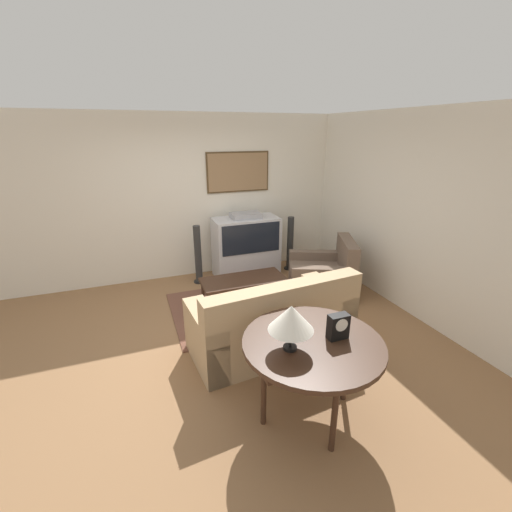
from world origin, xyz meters
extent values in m
plane|color=#8E6642|center=(0.00, 0.00, 0.00)|extent=(12.00, 12.00, 0.00)
cube|color=silver|center=(0.00, 2.13, 1.35)|extent=(12.00, 0.06, 2.70)
cube|color=#4C381E|center=(0.90, 2.08, 1.76)|extent=(1.10, 0.03, 0.67)
cube|color=#93704C|center=(0.90, 2.07, 1.76)|extent=(1.05, 0.01, 0.62)
cube|color=silver|center=(2.63, 0.00, 1.35)|extent=(0.06, 12.00, 2.70)
cube|color=brown|center=(0.42, 0.59, 0.01)|extent=(1.92, 1.59, 0.01)
cube|color=silver|center=(0.90, 1.71, 0.23)|extent=(1.10, 0.55, 0.47)
cube|color=silver|center=(0.90, 1.71, 0.75)|extent=(1.10, 0.55, 0.57)
cube|color=black|center=(0.90, 1.43, 0.75)|extent=(0.99, 0.01, 0.50)
cube|color=#9E9EA3|center=(0.90, 1.71, 1.08)|extent=(0.50, 0.30, 0.09)
cube|color=tan|center=(0.47, -0.42, 0.24)|extent=(1.90, 1.01, 0.48)
cube|color=tan|center=(0.49, -0.74, 0.71)|extent=(1.84, 0.38, 0.45)
cube|color=tan|center=(1.26, -0.35, 0.32)|extent=(0.31, 0.87, 0.64)
cube|color=tan|center=(-0.32, -0.49, 0.32)|extent=(0.31, 0.87, 0.64)
cube|color=#877154|center=(0.89, -0.57, 0.65)|extent=(0.37, 0.15, 0.34)
cube|color=#877154|center=(0.07, -0.64, 0.65)|extent=(0.37, 0.15, 0.34)
cube|color=brown|center=(1.76, 0.64, 0.21)|extent=(1.22, 1.18, 0.43)
cube|color=brown|center=(2.11, 0.48, 0.65)|extent=(0.51, 0.87, 0.45)
cube|color=brown|center=(1.90, 0.96, 0.28)|extent=(0.93, 0.53, 0.57)
cube|color=brown|center=(1.61, 0.31, 0.28)|extent=(0.93, 0.53, 0.57)
cube|color=#3D2619|center=(0.47, 0.59, 0.43)|extent=(1.18, 0.52, 0.04)
cylinder|color=#3D2619|center=(-0.07, 0.38, 0.21)|extent=(0.04, 0.04, 0.41)
cylinder|color=#3D2619|center=(1.02, 0.38, 0.21)|extent=(0.04, 0.04, 0.41)
cylinder|color=#3D2619|center=(-0.07, 0.81, 0.21)|extent=(0.04, 0.04, 0.41)
cylinder|color=#3D2619|center=(1.02, 0.81, 0.21)|extent=(0.04, 0.04, 0.41)
cylinder|color=#3D2619|center=(0.37, -1.52, 0.76)|extent=(1.18, 1.18, 0.04)
cube|color=#3D2619|center=(0.37, -1.52, 0.70)|extent=(1.00, 0.47, 0.08)
cylinder|color=#3D2619|center=(-0.04, -1.46, 0.37)|extent=(0.05, 0.05, 0.74)
cylinder|color=#3D2619|center=(0.78, -1.46, 0.37)|extent=(0.05, 0.05, 0.74)
cylinder|color=#3D2619|center=(0.37, -1.90, 0.37)|extent=(0.05, 0.05, 0.74)
cylinder|color=black|center=(0.15, -1.55, 0.80)|extent=(0.11, 0.11, 0.02)
cylinder|color=black|center=(0.15, -1.55, 0.97)|extent=(0.02, 0.02, 0.32)
cone|color=white|center=(0.15, -1.55, 1.07)|extent=(0.36, 0.36, 0.21)
cube|color=black|center=(0.58, -1.55, 0.89)|extent=(0.17, 0.09, 0.22)
cylinder|color=white|center=(0.58, -1.60, 0.93)|extent=(0.11, 0.01, 0.11)
cylinder|color=black|center=(0.06, 1.70, 0.01)|extent=(0.19, 0.19, 0.02)
cylinder|color=#2D2D2D|center=(0.06, 1.70, 0.49)|extent=(0.11, 0.11, 0.99)
cylinder|color=black|center=(1.74, 1.70, 0.01)|extent=(0.19, 0.19, 0.02)
cylinder|color=#2D2D2D|center=(1.74, 1.70, 0.49)|extent=(0.11, 0.11, 0.99)
camera|label=1|loc=(-0.92, -3.61, 2.42)|focal=24.00mm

